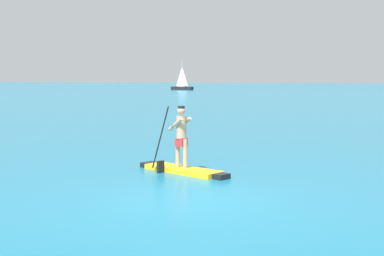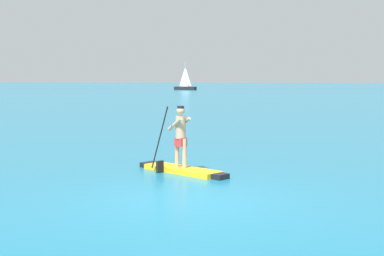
{
  "view_description": "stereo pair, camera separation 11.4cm",
  "coord_description": "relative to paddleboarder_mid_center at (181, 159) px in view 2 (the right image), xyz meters",
  "views": [
    {
      "loc": [
        2.48,
        -10.47,
        2.46
      ],
      "look_at": [
        -1.27,
        5.46,
        0.93
      ],
      "focal_mm": 51.23,
      "sensor_mm": 36.0,
      "label": 1
    },
    {
      "loc": [
        2.59,
        -10.44,
        2.46
      ],
      "look_at": [
        -1.27,
        5.46,
        0.93
      ],
      "focal_mm": 51.23,
      "sensor_mm": 36.0,
      "label": 2
    }
  ],
  "objects": [
    {
      "name": "paddleboarder_mid_center",
      "position": [
        0.0,
        0.0,
        0.0
      ],
      "size": [
        2.69,
        1.8,
        1.74
      ],
      "rotation": [
        0.0,
        0.0,
        2.61
      ],
      "color": "yellow",
      "rests_on": "ground"
    },
    {
      "name": "ground",
      "position": [
        0.98,
        -3.07,
        -0.36
      ],
      "size": [
        440.0,
        440.0,
        0.0
      ],
      "primitive_type": "plane",
      "color": "#196B8C"
    },
    {
      "name": "sailboat_left_horizon",
      "position": [
        -22.17,
        87.0,
        0.35
      ],
      "size": [
        4.35,
        1.98,
        5.46
      ],
      "rotation": [
        0.0,
        0.0,
        2.95
      ],
      "color": "black",
      "rests_on": "ground"
    }
  ]
}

